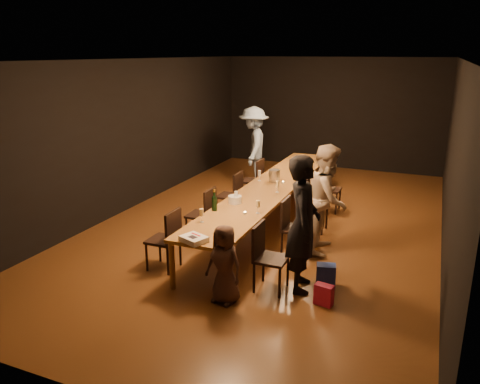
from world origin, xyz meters
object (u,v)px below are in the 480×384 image
at_px(chair_right_0, 271,258).
at_px(chair_right_1, 297,228).
at_px(chair_left_0, 163,239).
at_px(woman_birthday, 303,224).
at_px(chair_left_1, 200,214).
at_px(chair_left_3, 252,180).
at_px(champagne_bottle, 214,200).
at_px(child, 224,264).
at_px(ice_bucket, 274,176).
at_px(chair_right_2, 315,206).
at_px(birthday_cake, 194,239).
at_px(chair_right_3, 330,189).
at_px(table, 271,188).
at_px(plate_stack, 235,200).
at_px(woman_tan, 327,199).
at_px(chair_left_2, 229,195).
at_px(man_blue, 254,146).

relative_size(chair_right_0, chair_right_1, 1.00).
xyz_separation_m(chair_left_0, woman_birthday, (2.06, 0.21, 0.47)).
relative_size(chair_left_0, chair_left_1, 1.00).
height_order(chair_left_3, champagne_bottle, champagne_bottle).
relative_size(chair_right_1, child, 0.88).
bearing_deg(ice_bucket, chair_right_2, -19.06).
height_order(child, birthday_cake, child).
bearing_deg(chair_right_3, table, -35.31).
bearing_deg(chair_left_0, plate_stack, -28.40).
bearing_deg(woman_tan, chair_right_1, 136.71).
bearing_deg(chair_left_3, birthday_cake, -169.01).
xyz_separation_m(chair_right_3, chair_left_2, (-1.70, -1.20, 0.00)).
height_order(child, ice_bucket, child).
height_order(chair_right_1, woman_tan, woman_tan).
bearing_deg(chair_left_0, chair_right_2, -35.31).
relative_size(chair_left_2, birthday_cake, 2.37).
relative_size(chair_right_2, chair_left_2, 1.00).
distance_m(table, chair_right_0, 2.56).
relative_size(champagne_bottle, ice_bucket, 1.49).
distance_m(chair_left_3, champagne_bottle, 2.95).
distance_m(table, woman_birthday, 2.52).
distance_m(chair_left_0, ice_bucket, 2.85).
height_order(chair_left_2, chair_left_3, same).
distance_m(chair_right_1, ice_bucket, 1.80).
relative_size(woman_tan, child, 1.67).
distance_m(chair_right_0, chair_left_3, 3.98).
xyz_separation_m(chair_right_0, chair_left_0, (-1.70, 0.00, 0.00)).
distance_m(chair_right_0, champagne_bottle, 1.48).
xyz_separation_m(woman_birthday, woman_tan, (0.01, 1.42, -0.06)).
distance_m(man_blue, ice_bucket, 2.52).
distance_m(plate_stack, ice_bucket, 1.52).
bearing_deg(chair_left_2, chair_right_3, -54.78).
xyz_separation_m(chair_left_3, birthday_cake, (0.80, -4.10, 0.32)).
distance_m(chair_right_3, man_blue, 2.56).
bearing_deg(chair_left_1, woman_tan, -78.46).
bearing_deg(birthday_cake, chair_left_3, 122.36).
bearing_deg(birthday_cake, chair_left_2, 126.73).
relative_size(chair_left_1, chair_left_2, 1.00).
bearing_deg(table, chair_right_0, -70.50).
xyz_separation_m(champagne_bottle, ice_bucket, (0.31, 1.98, -0.06)).
distance_m(chair_left_0, woman_birthday, 2.12).
height_order(table, woman_tan, woman_tan).
xyz_separation_m(chair_right_3, champagne_bottle, (-1.20, -2.87, 0.46)).
xyz_separation_m(chair_right_3, birthday_cake, (-0.90, -4.10, 0.32)).
height_order(chair_left_0, ice_bucket, ice_bucket).
relative_size(chair_left_0, chair_left_3, 1.00).
distance_m(chair_right_1, chair_left_0, 2.08).
bearing_deg(woman_birthday, plate_stack, 40.34).
bearing_deg(woman_tan, table, 55.42).
relative_size(table, man_blue, 3.17).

